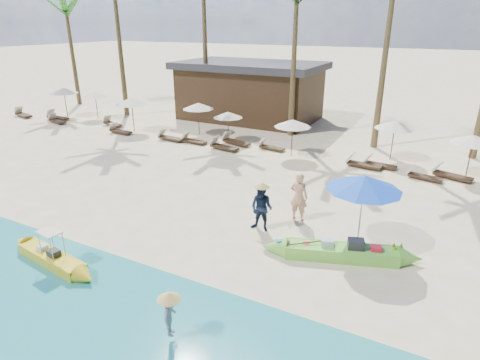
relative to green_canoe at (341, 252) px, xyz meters
The scene contains 32 objects.
ground 3.59m from the green_canoe, 168.48° to the right, with size 240.00×240.00×0.00m, color beige.
wet_sand_strip 6.71m from the green_canoe, 121.58° to the right, with size 240.00×4.50×0.01m, color tan.
green_canoe is the anchor object (origin of this frame).
yellow_canoe 9.14m from the green_canoe, 150.61° to the right, with size 4.60×0.97×1.19m.
tourist 3.01m from the green_canoe, 137.61° to the left, with size 0.69×0.45×1.90m, color tan.
vendor_green 3.16m from the green_canoe, 169.88° to the left, with size 0.85×0.67×1.76m, color #141F37.
vendor_yellow 6.04m from the green_canoe, 116.12° to the right, with size 0.69×0.40×1.07m, color gray.
blue_umbrella 2.33m from the green_canoe, 71.71° to the left, with size 2.40×2.40×2.59m.
resort_parasol_0 27.18m from the green_canoe, 156.86° to the left, with size 2.21×2.21×2.28m.
lounger_0_left 29.30m from the green_canoe, 162.45° to the left, with size 2.08×1.08×0.68m.
lounger_0_right 26.38m from the green_canoe, 159.13° to the left, with size 1.99×0.64×0.67m.
resort_parasol_1 24.98m from the green_canoe, 153.09° to the left, with size 2.01×2.01×2.07m.
lounger_1_left 25.26m from the green_canoe, 160.05° to the left, with size 1.87×0.96×0.61m.
lounger_1_right 21.76m from the green_canoe, 153.04° to the left, with size 1.96×1.13×0.64m.
resort_parasol_2 19.39m from the green_canoe, 150.83° to the left, with size 2.26×2.26×2.33m.
lounger_2_left 19.34m from the green_canoe, 153.90° to the left, with size 1.84×0.73×0.61m.
resort_parasol_3 16.53m from the green_canoe, 138.89° to the left, with size 2.08×2.08×2.14m.
lounger_3_left 15.85m from the green_canoe, 146.76° to the left, with size 1.86×0.67×0.62m.
lounger_3_right 14.57m from the green_canoe, 142.63° to the left, with size 1.74×0.67×0.58m.
resort_parasol_4 14.26m from the green_canoe, 133.81° to the left, with size 1.84×1.84×1.90m.
lounger_4_left 13.42m from the green_canoe, 132.89° to the left, with size 2.04×1.06×0.66m.
lounger_4_right 12.60m from the green_canoe, 137.29° to the left, with size 1.96×0.88×0.64m.
resort_parasol_5 10.70m from the green_canoe, 119.30° to the left, with size 2.05×2.05×2.11m.
lounger_5_left 11.90m from the green_canoe, 124.42° to the left, with size 1.68×0.70×0.55m.
resort_parasol_6 11.26m from the green_canoe, 90.48° to the left, with size 2.13×2.13×2.19m.
lounger_6_left 9.24m from the green_canoe, 97.65° to the left, with size 1.88×0.73×0.62m.
lounger_6_right 9.59m from the green_canoe, 92.74° to the left, with size 1.70×0.70×0.56m.
resort_parasol_7 10.74m from the green_canoe, 70.16° to the left, with size 2.09×2.09×2.15m.
lounger_7_left 8.95m from the green_canoe, 78.79° to the left, with size 1.68×0.81×0.55m.
lounger_7_right 9.96m from the green_canoe, 73.04° to the left, with size 1.92×1.08×0.62m.
palm_0 32.74m from the green_canoe, 152.31° to the left, with size 2.08×2.08×9.90m.
pavilion_west 20.45m from the green_canoe, 124.45° to the left, with size 10.80×6.60×4.30m.
Camera 1 is at (5.77, -10.60, 7.08)m, focal length 30.00 mm.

